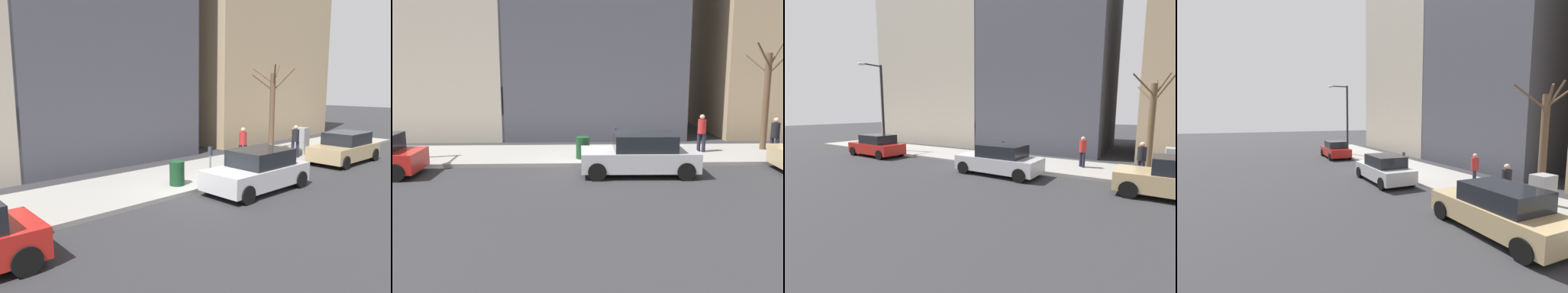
# 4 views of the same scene
# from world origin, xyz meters

# --- Properties ---
(ground_plane) EXTENTS (120.00, 120.00, 0.00)m
(ground_plane) POSITION_xyz_m (0.00, 0.00, 0.00)
(ground_plane) COLOR #2B2B2D
(sidewalk) EXTENTS (4.00, 36.00, 0.15)m
(sidewalk) POSITION_xyz_m (2.00, 0.00, 0.07)
(sidewalk) COLOR gray
(sidewalk) RESTS_ON ground
(parked_car_tan) EXTENTS (2.00, 4.24, 1.52)m
(parked_car_tan) POSITION_xyz_m (-1.10, -8.85, 0.74)
(parked_car_tan) COLOR tan
(parked_car_tan) RESTS_ON ground
(parked_car_silver) EXTENTS (2.00, 4.24, 1.52)m
(parked_car_silver) POSITION_xyz_m (-1.27, -1.54, 0.74)
(parked_car_silver) COLOR #B7B7BC
(parked_car_silver) RESTS_ON ground
(parking_meter) EXTENTS (0.14, 0.10, 1.35)m
(parking_meter) POSITION_xyz_m (0.45, -0.80, 0.98)
(parking_meter) COLOR slate
(parking_meter) RESTS_ON sidewalk
(utility_box) EXTENTS (0.83, 0.61, 1.43)m
(utility_box) POSITION_xyz_m (1.30, -8.68, 0.85)
(utility_box) COLOR #A8A399
(utility_box) RESTS_ON sidewalk
(bare_tree) EXTENTS (2.30, 1.67, 4.80)m
(bare_tree) POSITION_xyz_m (2.61, -7.80, 2.55)
(bare_tree) COLOR brown
(bare_tree) RESTS_ON sidewalk
(trash_bin) EXTENTS (0.56, 0.56, 0.90)m
(trash_bin) POSITION_xyz_m (0.90, 0.50, 0.60)
(trash_bin) COLOR #14381E
(trash_bin) RESTS_ON sidewalk
(pedestrian_near_meter) EXTENTS (0.36, 0.36, 1.66)m
(pedestrian_near_meter) POSITION_xyz_m (0.92, -7.53, 1.09)
(pedestrian_near_meter) COLOR #1E1E2D
(pedestrian_near_meter) RESTS_ON sidewalk
(pedestrian_midblock) EXTENTS (0.36, 0.36, 1.66)m
(pedestrian_midblock) POSITION_xyz_m (2.13, -4.79, 1.09)
(pedestrian_midblock) COLOR #1E1E2D
(pedestrian_midblock) RESTS_ON sidewalk
(office_tower_left) EXTENTS (12.15, 12.15, 14.22)m
(office_tower_left) POSITION_xyz_m (11.57, -13.20, 7.11)
(office_tower_left) COLOR tan
(office_tower_left) RESTS_ON ground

